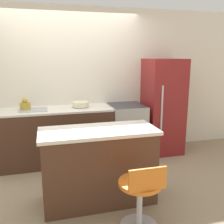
{
  "coord_description": "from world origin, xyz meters",
  "views": [
    {
      "loc": [
        -0.39,
        -3.75,
        1.77
      ],
      "look_at": [
        0.52,
        -0.32,
        0.97
      ],
      "focal_mm": 40.0,
      "sensor_mm": 36.0,
      "label": 1
    }
  ],
  "objects": [
    {
      "name": "oven_range",
      "position": [
        0.97,
        0.34,
        0.47
      ],
      "size": [
        0.6,
        0.66,
        0.93
      ],
      "color": "#B7B2A8",
      "rests_on": "ground_plane"
    },
    {
      "name": "wall_back",
      "position": [
        0.0,
        0.7,
        1.3
      ],
      "size": [
        8.0,
        0.06,
        2.6
      ],
      "color": "silver",
      "rests_on": "ground_plane"
    },
    {
      "name": "kettle",
      "position": [
        -0.73,
        0.39,
        1.01
      ],
      "size": [
        0.17,
        0.17,
        0.19
      ],
      "color": "#B29333",
      "rests_on": "back_counter"
    },
    {
      "name": "refrigerator",
      "position": [
        1.67,
        0.35,
        0.86
      ],
      "size": [
        0.65,
        0.66,
        1.72
      ],
      "color": "maroon",
      "rests_on": "ground_plane"
    },
    {
      "name": "stool_chair",
      "position": [
        0.48,
        -1.62,
        0.38
      ],
      "size": [
        0.44,
        0.44,
        0.76
      ],
      "color": "#B7B7BC",
      "rests_on": "ground_plane"
    },
    {
      "name": "back_counter",
      "position": [
        -0.28,
        0.34,
        0.46
      ],
      "size": [
        1.87,
        0.65,
        0.93
      ],
      "color": "#4C2D1E",
      "rests_on": "ground_plane"
    },
    {
      "name": "mixing_bowl",
      "position": [
        0.16,
        0.39,
        0.97
      ],
      "size": [
        0.28,
        0.28,
        0.08
      ],
      "color": "beige",
      "rests_on": "back_counter"
    },
    {
      "name": "ground_plane",
      "position": [
        0.0,
        0.0,
        0.0
      ],
      "size": [
        14.0,
        14.0,
        0.0
      ],
      "primitive_type": "plane",
      "color": "#998466"
    },
    {
      "name": "kitchen_island",
      "position": [
        0.18,
        -0.98,
        0.46
      ],
      "size": [
        1.39,
        0.59,
        0.93
      ],
      "color": "#4C2D1E",
      "rests_on": "ground_plane"
    }
  ]
}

